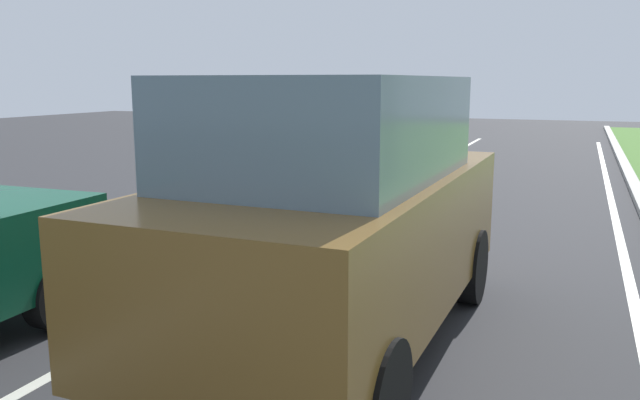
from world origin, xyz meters
TOP-DOWN VIEW (x-y plane):
  - ground_plane at (0.00, 14.00)m, footprint 60.00×60.00m
  - lane_line_center at (-0.70, 14.00)m, footprint 0.12×32.00m
  - lane_line_right_edge at (3.60, 14.00)m, footprint 0.12×32.00m
  - car_suv_ahead at (1.12, 8.91)m, footprint 2.05×4.54m

SIDE VIEW (x-z plane):
  - ground_plane at x=0.00m, z-range 0.00..0.00m
  - lane_line_center at x=-0.70m, z-range 0.00..0.01m
  - lane_line_right_edge at x=3.60m, z-range 0.00..0.01m
  - car_suv_ahead at x=1.12m, z-range 0.03..2.31m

